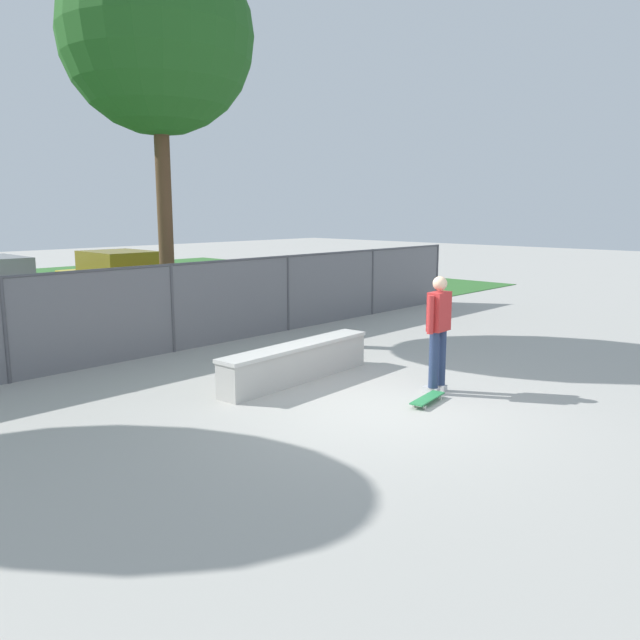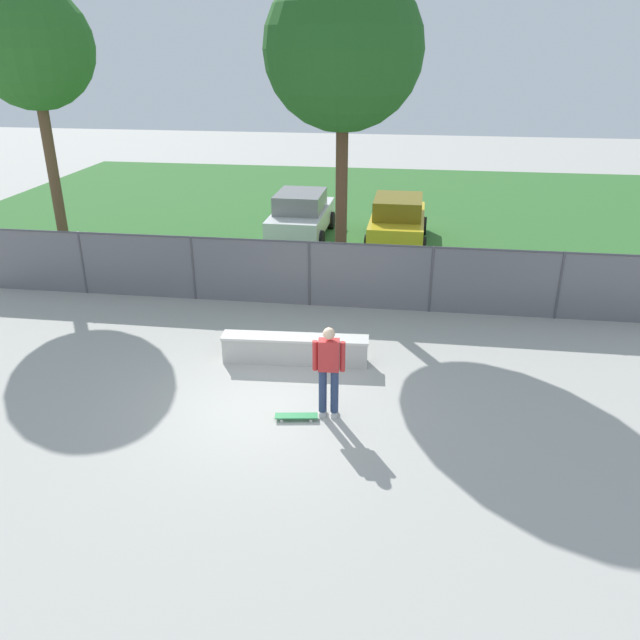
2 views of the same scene
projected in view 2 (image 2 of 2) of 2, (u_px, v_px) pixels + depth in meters
name	position (u px, v px, depth m)	size (l,w,h in m)	color
ground_plane	(267.00, 407.00, 12.26)	(80.00, 80.00, 0.00)	#ADAAA3
grass_strip	(348.00, 212.00, 26.35)	(31.02, 20.00, 0.02)	#336B2D
concrete_ledge	(295.00, 349.00, 13.86)	(3.22, 0.66, 0.62)	#B7B5AD
skateboarder	(329.00, 368.00, 11.57)	(0.60, 0.29, 1.82)	beige
skateboard	(296.00, 416.00, 11.82)	(0.82, 0.32, 0.09)	#2D8C4C
chainlink_fence	(309.00, 271.00, 16.63)	(19.09, 0.07, 1.77)	#4C4C51
tree_near_left	(32.00, 49.00, 17.47)	(3.37, 3.37, 8.03)	brown
tree_near_right	(343.00, 50.00, 15.49)	(3.96, 3.96, 8.30)	#513823
car_white	(301.00, 215.00, 22.56)	(2.07, 4.23, 1.66)	silver
car_yellow	(398.00, 220.00, 21.86)	(2.07, 4.23, 1.66)	gold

